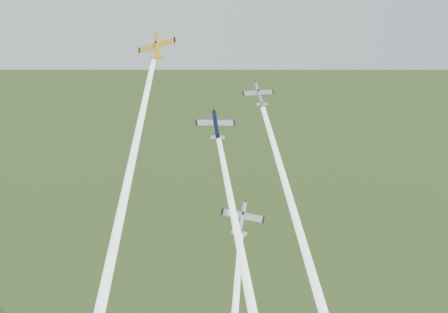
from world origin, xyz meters
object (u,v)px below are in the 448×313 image
(plane_silver_right, at_px, (259,94))
(plane_yellow, at_px, (157,47))
(plane_navy, at_px, (216,125))
(plane_silver_low, at_px, (242,218))

(plane_silver_right, bearing_deg, plane_yellow, 163.47)
(plane_navy, height_order, plane_silver_right, plane_silver_right)
(plane_navy, relative_size, plane_silver_right, 1.20)
(plane_yellow, distance_m, plane_silver_right, 21.90)
(plane_yellow, xyz_separation_m, plane_navy, (10.87, -4.50, -14.66))
(plane_yellow, relative_size, plane_navy, 0.98)
(plane_silver_right, height_order, plane_silver_low, plane_silver_right)
(plane_navy, bearing_deg, plane_silver_low, -80.47)
(plane_yellow, bearing_deg, plane_silver_low, -31.05)
(plane_silver_low, bearing_deg, plane_yellow, 146.57)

